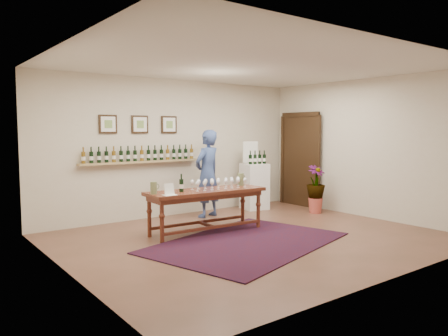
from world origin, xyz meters
TOP-DOWN VIEW (x-y plane):
  - ground at (0.00, 0.00)m, footprint 6.00×6.00m
  - room_shell at (2.11, 1.86)m, footprint 6.00×6.00m
  - rug at (-0.29, -0.20)m, footprint 3.54×2.82m
  - tasting_table at (-0.39, 0.79)m, footprint 2.14×0.79m
  - table_glasses at (-0.11, 0.80)m, footprint 1.30×0.40m
  - table_bottles at (-0.86, 0.87)m, footprint 0.27×0.19m
  - pitcher_left at (-1.36, 0.87)m, footprint 0.14×0.14m
  - pitcher_right at (0.47, 0.91)m, footprint 0.15×0.15m
  - menu_card at (-1.21, 0.64)m, footprint 0.21×0.15m
  - display_pedestal at (1.75, 2.00)m, footprint 0.59×0.59m
  - pedestal_bottles at (1.76, 1.92)m, footprint 0.29×0.12m
  - info_sign at (1.74, 2.13)m, footprint 0.37×0.09m
  - potted_plant at (2.48, 0.85)m, footprint 0.49×0.49m
  - person at (0.40, 1.90)m, footprint 0.74×0.58m

SIDE VIEW (x-z plane):
  - ground at x=0.00m, z-range 0.00..0.00m
  - rug at x=-0.29m, z-range 0.00..0.02m
  - display_pedestal at x=1.75m, z-range 0.00..1.02m
  - potted_plant at x=2.48m, z-range 0.07..0.96m
  - tasting_table at x=-0.39m, z-range 0.26..1.01m
  - table_glasses at x=-0.11m, z-range 0.75..0.92m
  - menu_card at x=-1.21m, z-range 0.75..0.93m
  - pitcher_left at x=-1.36m, z-range 0.75..0.95m
  - pitcher_right at x=0.47m, z-range 0.75..0.97m
  - table_bottles at x=-0.86m, z-range 0.75..1.01m
  - person at x=0.40m, z-range 0.00..1.77m
  - room_shell at x=2.11m, z-range -1.88..4.12m
  - pedestal_bottles at x=1.76m, z-range 1.02..1.30m
  - info_sign at x=1.74m, z-range 1.02..1.54m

